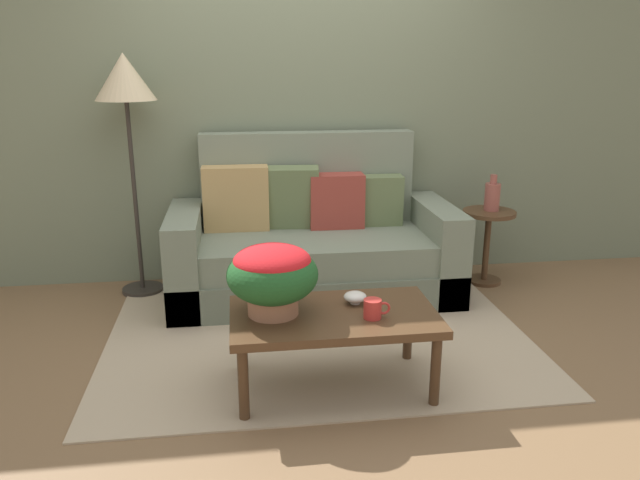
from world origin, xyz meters
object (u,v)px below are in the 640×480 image
at_px(floor_lamp, 126,91).
at_px(table_vase, 492,196).
at_px(side_table, 488,233).
at_px(snack_bowl, 355,297).
at_px(potted_plant, 272,274).
at_px(couch, 312,246).
at_px(coffee_mug, 373,309).
at_px(coffee_table, 334,321).

xyz_separation_m(floor_lamp, table_vase, (2.52, -0.14, -0.75)).
bearing_deg(side_table, snack_bowl, -134.58).
bearing_deg(side_table, table_vase, 38.25).
bearing_deg(potted_plant, snack_bowl, 9.83).
distance_m(couch, snack_bowl, 1.24).
relative_size(couch, coffee_mug, 14.79).
bearing_deg(coffee_table, floor_lamp, 127.36).
bearing_deg(table_vase, potted_plant, -141.35).
xyz_separation_m(coffee_table, side_table, (1.36, 1.35, 0.02)).
height_order(coffee_table, snack_bowl, snack_bowl).
bearing_deg(side_table, potted_plant, -141.35).
bearing_deg(snack_bowl, floor_lamp, 132.24).
bearing_deg(couch, table_vase, 1.35).
distance_m(coffee_table, table_vase, 1.96).
height_order(couch, snack_bowl, couch).
bearing_deg(table_vase, side_table, -141.75).
height_order(potted_plant, snack_bowl, potted_plant).
height_order(potted_plant, table_vase, table_vase).
bearing_deg(potted_plant, coffee_mug, -13.95).
distance_m(coffee_table, floor_lamp, 2.16).
xyz_separation_m(floor_lamp, coffee_mug, (1.32, -1.59, -0.95)).
height_order(couch, side_table, couch).
bearing_deg(potted_plant, table_vase, 38.65).
bearing_deg(floor_lamp, potted_plant, -60.01).
xyz_separation_m(couch, floor_lamp, (-1.20, 0.17, 1.06)).
relative_size(coffee_mug, snack_bowl, 1.13).
bearing_deg(floor_lamp, coffee_table, -52.64).
bearing_deg(couch, snack_bowl, -86.72).
height_order(side_table, snack_bowl, side_table).
relative_size(side_table, potted_plant, 1.24).
relative_size(couch, coffee_table, 1.92).
xyz_separation_m(couch, coffee_table, (-0.06, -1.33, 0.02)).
xyz_separation_m(side_table, coffee_mug, (-1.18, -1.44, 0.08)).
bearing_deg(snack_bowl, couch, 93.28).
distance_m(floor_lamp, coffee_mug, 2.28).
height_order(couch, potted_plant, couch).
bearing_deg(couch, potted_plant, -105.07).
bearing_deg(couch, coffee_table, -92.41).
xyz_separation_m(potted_plant, table_vase, (1.67, 1.34, 0.04)).
height_order(floor_lamp, snack_bowl, floor_lamp).
distance_m(snack_bowl, table_vase, 1.79).
bearing_deg(side_table, floor_lamp, 176.48).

